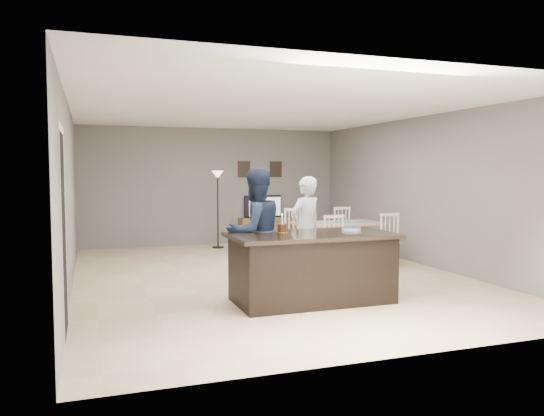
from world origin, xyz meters
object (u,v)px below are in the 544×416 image
object	(u,v)px
plate_stack	(351,229)
tv_console	(265,230)
birthday_cake	(282,228)
kitchen_island	(312,267)
floor_lamp	(218,188)
woman	(306,228)
man	(255,232)
television	(264,207)
dining_table	(338,229)

from	to	relation	value
plate_stack	tv_console	bearing A→B (deg)	84.19
plate_stack	birthday_cake	bearing A→B (deg)	175.50
kitchen_island	floor_lamp	distance (m)	5.23
kitchen_island	woman	xyz separation A→B (m)	(0.48, 1.35, 0.36)
woman	floor_lamp	distance (m)	3.88
tv_console	man	bearing A→B (deg)	-109.76
kitchen_island	woman	size ratio (longest dim) A/B	1.33
floor_lamp	television	bearing A→B (deg)	21.28
woman	birthday_cake	world-z (taller)	woman
man	woman	bearing A→B (deg)	-158.52
kitchen_island	television	distance (m)	5.78
kitchen_island	tv_console	size ratio (longest dim) A/B	1.79
dining_table	floor_lamp	bearing A→B (deg)	122.08
tv_console	birthday_cake	distance (m)	5.60
television	floor_lamp	xyz separation A→B (m)	(-1.24, -0.48, 0.47)
birthday_cake	floor_lamp	xyz separation A→B (m)	(0.30, 4.93, 0.37)
television	birthday_cake	bearing A→B (deg)	74.18
tv_console	dining_table	size ratio (longest dim) A/B	0.65
television	woman	bearing A→B (deg)	80.44
tv_console	television	xyz separation A→B (m)	(0.00, 0.07, 0.56)
television	dining_table	distance (m)	3.08
floor_lamp	plate_stack	bearing A→B (deg)	-82.23
plate_stack	kitchen_island	bearing A→B (deg)	-167.14
tv_console	birthday_cake	size ratio (longest dim) A/B	4.87
birthday_cake	dining_table	bearing A→B (deg)	49.90
tv_console	kitchen_island	bearing A→B (deg)	-102.16
man	dining_table	world-z (taller)	man
woman	birthday_cake	bearing A→B (deg)	32.22
kitchen_island	tv_console	distance (m)	5.70
woman	plate_stack	size ratio (longest dim) A/B	6.10
kitchen_island	birthday_cake	bearing A→B (deg)	145.97
tv_console	woman	world-z (taller)	woman
kitchen_island	floor_lamp	bearing A→B (deg)	90.39
woman	tv_console	bearing A→B (deg)	-121.68
tv_console	plate_stack	size ratio (longest dim) A/B	4.51
plate_stack	floor_lamp	bearing A→B (deg)	97.77
television	birthday_cake	distance (m)	5.63
man	plate_stack	xyz separation A→B (m)	(1.25, -0.40, 0.04)
man	plate_stack	world-z (taller)	man
kitchen_island	birthday_cake	world-z (taller)	birthday_cake
television	plate_stack	distance (m)	5.52
television	birthday_cake	xyz separation A→B (m)	(-1.53, -5.41, 0.10)
man	birthday_cake	xyz separation A→B (m)	(0.27, -0.32, 0.08)
television	dining_table	world-z (taller)	television
tv_console	plate_stack	bearing A→B (deg)	-95.81
man	birthday_cake	bearing A→B (deg)	114.68
man	floor_lamp	world-z (taller)	man
kitchen_island	tv_console	world-z (taller)	kitchen_island
television	floor_lamp	distance (m)	1.41
woman	birthday_cake	size ratio (longest dim) A/B	6.57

